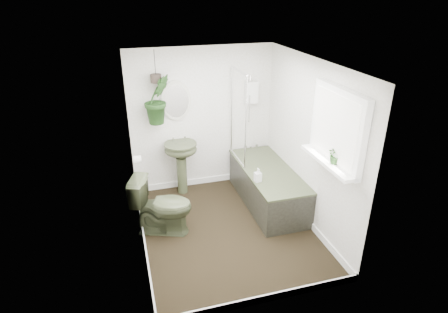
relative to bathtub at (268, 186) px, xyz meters
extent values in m
cube|color=black|center=(-0.80, -0.50, -0.30)|extent=(2.30, 2.80, 0.02)
cube|color=white|center=(-0.80, -0.50, 2.02)|extent=(2.30, 2.80, 0.02)
cube|color=white|center=(-0.80, 0.91, 0.86)|extent=(2.30, 0.02, 2.30)
cube|color=white|center=(-0.80, -1.91, 0.86)|extent=(2.30, 0.02, 2.30)
cube|color=white|center=(-1.96, -0.50, 0.86)|extent=(0.02, 2.80, 2.30)
cube|color=white|center=(0.36, -0.50, 0.86)|extent=(0.02, 2.80, 2.30)
cube|color=white|center=(-0.80, -0.50, -0.24)|extent=(2.30, 2.80, 0.10)
cube|color=white|center=(0.00, 0.84, 1.26)|extent=(0.20, 0.10, 0.35)
ellipsoid|color=beige|center=(-1.21, 0.87, 1.21)|extent=(0.46, 0.03, 0.62)
cylinder|color=black|center=(-1.61, 0.86, 1.11)|extent=(0.04, 0.04, 0.22)
cylinder|color=white|center=(-1.90, 0.20, 0.61)|extent=(0.11, 0.11, 0.11)
cube|color=white|center=(0.29, -1.20, 1.36)|extent=(0.08, 1.00, 0.90)
cube|color=white|center=(0.22, -1.20, 0.94)|extent=(0.18, 1.00, 0.04)
cube|color=white|center=(0.24, -1.20, 1.36)|extent=(0.01, 0.86, 0.76)
imported|color=#3C442C|center=(-1.65, -0.29, 0.12)|extent=(0.90, 0.70, 0.81)
imported|color=black|center=(0.25, -1.30, 1.07)|extent=(0.20, 0.17, 0.22)
imported|color=black|center=(-1.50, 0.75, 1.29)|extent=(0.50, 0.45, 0.74)
imported|color=black|center=(-0.29, -0.31, 0.39)|extent=(0.10, 0.10, 0.20)
cylinder|color=#332923|center=(-1.50, 0.75, 1.60)|extent=(0.16, 0.16, 0.12)
camera|label=1|loc=(-2.04, -4.66, 2.82)|focal=30.00mm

